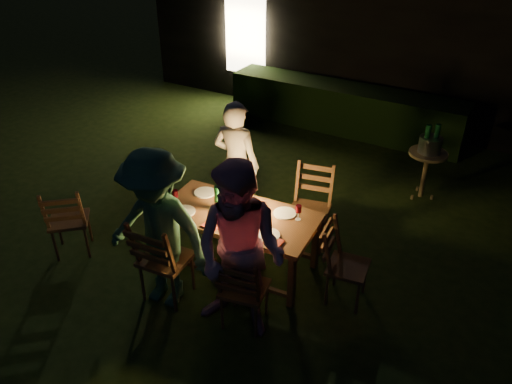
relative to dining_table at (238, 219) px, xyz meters
The scene contains 29 objects.
garden_envelope 6.70m from the dining_table, 89.72° to the left, with size 40.00×40.00×3.20m.
dining_table is the anchor object (origin of this frame).
chair_near_left 0.95m from the dining_table, 115.62° to the right, with size 0.52×0.55×1.05m.
chair_near_right 0.96m from the dining_table, 54.95° to the right, with size 0.50×0.53×0.95m.
chair_far_left 0.96m from the dining_table, 124.99° to the left, with size 0.46×0.48×0.91m.
chair_far_right 1.00m from the dining_table, 59.24° to the left, with size 0.55×0.57×1.02m.
chair_end 1.28m from the dining_table, ahead, with size 0.50×0.47×0.93m.
chair_spare 2.02m from the dining_table, 157.33° to the right, with size 0.63×0.63×0.96m.
person_house_side 0.95m from the dining_table, 123.36° to the left, with size 0.60×0.39×1.64m, color beige.
person_opp_right 0.97m from the dining_table, 56.64° to the right, with size 0.88×0.69×1.81m, color #D693B2.
person_opp_left 0.96m from the dining_table, 114.15° to the right, with size 1.12×0.65×1.74m, color #2E5D46.
lantern 0.24m from the dining_table, 49.61° to the left, with size 0.16×0.16×0.35m.
plate_far_left 0.60m from the dining_table, 162.81° to the left, with size 0.25×0.25×0.01m, color white.
plate_near_left 0.60m from the dining_table, 153.59° to the right, with size 0.25×0.25×0.01m, color white.
plate_far_right 0.51m from the dining_table, 30.66° to the left, with size 0.25×0.25×0.01m, color white.
plate_near_right 0.51m from the dining_table, 21.45° to the right, with size 0.25×0.25×0.01m, color white.
wineglass_a 0.44m from the dining_table, 141.58° to the left, with size 0.06×0.06×0.18m, color #59070F, non-canonical shape.
wineglass_b 0.75m from the dining_table, 165.93° to the right, with size 0.06×0.06×0.18m, color #59070F, non-canonical shape.
wineglass_c 0.44m from the dining_table, 38.42° to the right, with size 0.06×0.06×0.18m, color #59070F, non-canonical shape.
wineglass_d 0.66m from the dining_table, 20.80° to the left, with size 0.06×0.06×0.18m, color #59070F, non-canonical shape.
wineglass_e 0.35m from the dining_table, 103.83° to the right, with size 0.06×0.06×0.18m, color silver, non-canonical shape.
bottle_table 0.33m from the dining_table, behind, with size 0.07×0.07×0.28m, color #0F471E.
napkin_left 0.36m from the dining_table, 110.51° to the right, with size 0.18×0.14×0.01m, color red.
napkin_right 0.63m from the dining_table, 24.00° to the right, with size 0.18×0.14×0.01m, color red.
phone 0.69m from the dining_table, 149.57° to the right, with size 0.14×0.07×0.01m, color black.
side_table 2.94m from the dining_table, 61.68° to the left, with size 0.52×0.52×0.69m.
ice_bucket 2.95m from the dining_table, 61.68° to the left, with size 0.30×0.30×0.22m, color #A5A8AD.
bottle_bucket_a 2.89m from the dining_table, 62.18° to the left, with size 0.07×0.07×0.32m, color #0F471E.
bottle_bucket_b 3.01m from the dining_table, 61.20° to the left, with size 0.07×0.07×0.32m, color #0F471E.
Camera 1 is at (2.39, -4.26, 3.68)m, focal length 35.00 mm.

